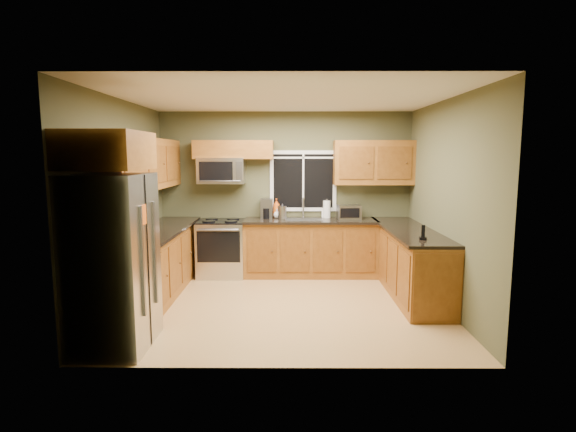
{
  "coord_description": "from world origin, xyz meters",
  "views": [
    {
      "loc": [
        0.08,
        -5.79,
        1.99
      ],
      "look_at": [
        0.05,
        0.35,
        1.15
      ],
      "focal_mm": 28.0,
      "sensor_mm": 36.0,
      "label": 1
    }
  ],
  "objects_px": {
    "toaster_oven": "(349,212)",
    "soap_bottle_b": "(325,212)",
    "kettle": "(282,212)",
    "soap_bottle_c": "(277,214)",
    "paper_towel_roll": "(327,209)",
    "cordless_phone": "(423,235)",
    "microwave": "(221,171)",
    "range": "(222,248)",
    "coffee_maker": "(267,209)",
    "soap_bottle_a": "(276,208)",
    "refrigerator": "(113,262)"
  },
  "relations": [
    {
      "from": "soap_bottle_a",
      "to": "paper_towel_roll",
      "type": "bearing_deg",
      "value": -1.89
    },
    {
      "from": "coffee_maker",
      "to": "kettle",
      "type": "distance_m",
      "value": 0.28
    },
    {
      "from": "range",
      "to": "paper_towel_roll",
      "type": "distance_m",
      "value": 1.86
    },
    {
      "from": "kettle",
      "to": "paper_towel_roll",
      "type": "xyz_separation_m",
      "value": [
        0.74,
        0.13,
        0.02
      ]
    },
    {
      "from": "coffee_maker",
      "to": "kettle",
      "type": "relative_size",
      "value": 1.25
    },
    {
      "from": "microwave",
      "to": "kettle",
      "type": "bearing_deg",
      "value": -3.54
    },
    {
      "from": "toaster_oven",
      "to": "soap_bottle_b",
      "type": "bearing_deg",
      "value": 157.24
    },
    {
      "from": "soap_bottle_a",
      "to": "cordless_phone",
      "type": "bearing_deg",
      "value": -46.5
    },
    {
      "from": "kettle",
      "to": "soap_bottle_c",
      "type": "relative_size",
      "value": 1.69
    },
    {
      "from": "microwave",
      "to": "soap_bottle_a",
      "type": "bearing_deg",
      "value": 5.98
    },
    {
      "from": "cordless_phone",
      "to": "kettle",
      "type": "bearing_deg",
      "value": 134.28
    },
    {
      "from": "microwave",
      "to": "soap_bottle_c",
      "type": "xyz_separation_m",
      "value": [
        0.91,
        0.02,
        -0.71
      ]
    },
    {
      "from": "soap_bottle_b",
      "to": "soap_bottle_c",
      "type": "relative_size",
      "value": 1.28
    },
    {
      "from": "microwave",
      "to": "cordless_phone",
      "type": "relative_size",
      "value": 4.09
    },
    {
      "from": "range",
      "to": "soap_bottle_a",
      "type": "relative_size",
      "value": 2.92
    },
    {
      "from": "soap_bottle_b",
      "to": "kettle",
      "type": "bearing_deg",
      "value": -167.74
    },
    {
      "from": "refrigerator",
      "to": "soap_bottle_a",
      "type": "xyz_separation_m",
      "value": [
        1.59,
        3.0,
        0.2
      ]
    },
    {
      "from": "soap_bottle_a",
      "to": "cordless_phone",
      "type": "distance_m",
      "value": 2.74
    },
    {
      "from": "kettle",
      "to": "refrigerator",
      "type": "bearing_deg",
      "value": -120.71
    },
    {
      "from": "range",
      "to": "paper_towel_roll",
      "type": "relative_size",
      "value": 2.97
    },
    {
      "from": "microwave",
      "to": "paper_towel_roll",
      "type": "height_order",
      "value": "microwave"
    },
    {
      "from": "refrigerator",
      "to": "toaster_oven",
      "type": "xyz_separation_m",
      "value": [
        2.79,
        2.84,
        0.16
      ]
    },
    {
      "from": "paper_towel_roll",
      "to": "cordless_phone",
      "type": "bearing_deg",
      "value": -62.02
    },
    {
      "from": "soap_bottle_a",
      "to": "microwave",
      "type": "bearing_deg",
      "value": -174.02
    },
    {
      "from": "range",
      "to": "soap_bottle_c",
      "type": "bearing_deg",
      "value": 9.82
    },
    {
      "from": "microwave",
      "to": "cordless_phone",
      "type": "distance_m",
      "value": 3.44
    },
    {
      "from": "toaster_oven",
      "to": "microwave",
      "type": "bearing_deg",
      "value": 178.24
    },
    {
      "from": "kettle",
      "to": "paper_towel_roll",
      "type": "distance_m",
      "value": 0.75
    },
    {
      "from": "range",
      "to": "kettle",
      "type": "relative_size",
      "value": 3.59
    },
    {
      "from": "soap_bottle_b",
      "to": "soap_bottle_c",
      "type": "distance_m",
      "value": 0.81
    },
    {
      "from": "range",
      "to": "soap_bottle_c",
      "type": "relative_size",
      "value": 6.05
    },
    {
      "from": "toaster_oven",
      "to": "coffee_maker",
      "type": "bearing_deg",
      "value": 175.95
    },
    {
      "from": "range",
      "to": "soap_bottle_a",
      "type": "bearing_deg",
      "value": 14.36
    },
    {
      "from": "coffee_maker",
      "to": "soap_bottle_b",
      "type": "bearing_deg",
      "value": 3.63
    },
    {
      "from": "coffee_maker",
      "to": "cordless_phone",
      "type": "height_order",
      "value": "coffee_maker"
    },
    {
      "from": "kettle",
      "to": "soap_bottle_c",
      "type": "height_order",
      "value": "kettle"
    },
    {
      "from": "paper_towel_roll",
      "to": "soap_bottle_b",
      "type": "distance_m",
      "value": 0.06
    },
    {
      "from": "microwave",
      "to": "soap_bottle_c",
      "type": "relative_size",
      "value": 4.9
    },
    {
      "from": "paper_towel_roll",
      "to": "soap_bottle_c",
      "type": "xyz_separation_m",
      "value": [
        -0.83,
        -0.04,
        -0.07
      ]
    },
    {
      "from": "toaster_oven",
      "to": "kettle",
      "type": "bearing_deg",
      "value": 179.87
    },
    {
      "from": "coffee_maker",
      "to": "soap_bottle_c",
      "type": "distance_m",
      "value": 0.19
    },
    {
      "from": "refrigerator",
      "to": "soap_bottle_a",
      "type": "bearing_deg",
      "value": 62.09
    },
    {
      "from": "soap_bottle_a",
      "to": "range",
      "type": "bearing_deg",
      "value": -165.64
    },
    {
      "from": "range",
      "to": "microwave",
      "type": "relative_size",
      "value": 1.23
    },
    {
      "from": "microwave",
      "to": "coffee_maker",
      "type": "bearing_deg",
      "value": 2.49
    },
    {
      "from": "microwave",
      "to": "coffee_maker",
      "type": "height_order",
      "value": "microwave"
    },
    {
      "from": "soap_bottle_b",
      "to": "cordless_phone",
      "type": "xyz_separation_m",
      "value": [
        1.06,
        -1.98,
        -0.04
      ]
    },
    {
      "from": "range",
      "to": "toaster_oven",
      "type": "relative_size",
      "value": 2.36
    },
    {
      "from": "refrigerator",
      "to": "soap_bottle_b",
      "type": "xyz_separation_m",
      "value": [
        2.41,
        3.0,
        0.14
      ]
    },
    {
      "from": "soap_bottle_c",
      "to": "cordless_phone",
      "type": "relative_size",
      "value": 0.83
    }
  ]
}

